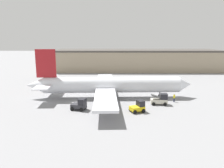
% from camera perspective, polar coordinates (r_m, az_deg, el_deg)
% --- Properties ---
extents(ground_plane, '(400.00, 400.00, 0.00)m').
position_cam_1_polar(ground_plane, '(52.11, 0.00, -3.59)').
color(ground_plane, gray).
extents(terminal_building, '(69.86, 16.96, 9.03)m').
position_cam_1_polar(terminal_building, '(96.78, 6.31, 6.22)').
color(terminal_building, gray).
rests_on(terminal_building, ground_plane).
extents(airplane, '(38.93, 35.37, 11.48)m').
position_cam_1_polar(airplane, '(51.36, -1.13, -0.31)').
color(airplane, silver).
rests_on(airplane, ground_plane).
extents(ground_crew_worker, '(0.40, 0.40, 1.82)m').
position_cam_1_polar(ground_crew_worker, '(50.36, 15.93, -3.46)').
color(ground_crew_worker, '#1E2338').
rests_on(ground_crew_worker, ground_plane).
extents(baggage_tug, '(3.19, 2.76, 2.32)m').
position_cam_1_polar(baggage_tug, '(43.59, -8.40, -5.37)').
color(baggage_tug, '#2D2D33').
rests_on(baggage_tug, ground_plane).
extents(belt_loader_truck, '(3.50, 2.13, 2.41)m').
position_cam_1_polar(belt_loader_truck, '(47.68, 12.48, -3.95)').
color(belt_loader_truck, beige).
rests_on(belt_loader_truck, ground_plane).
extents(pushback_tug, '(3.17, 2.89, 2.23)m').
position_cam_1_polar(pushback_tug, '(42.30, 6.85, -5.92)').
color(pushback_tug, yellow).
rests_on(pushback_tug, ground_plane).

